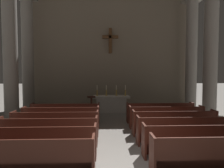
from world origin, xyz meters
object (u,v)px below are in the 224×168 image
at_px(pew_left_row_2, 38,142).
at_px(column_left_fourth, 28,56).
at_px(pew_right_row_3, 185,130).
at_px(pew_right_row_4, 174,123).
at_px(pew_left_row_4, 56,124).
at_px(pew_right_row_1, 219,154).
at_px(pew_left_row_6, 66,113).
at_px(lectern, 91,107).
at_px(pew_right_row_2, 199,140).
at_px(candlestick_outer_left, 97,92).
at_px(candlestick_inner_right, 116,92).
at_px(pew_left_row_5, 61,118).
at_px(candlestick_outer_right, 125,92).
at_px(pew_right_row_6, 160,112).
at_px(pew_left_row_1, 24,157).
at_px(altar, 111,103).
at_px(candlestick_inner_left, 106,92).
at_px(pew_left_row_3, 48,131).
at_px(column_right_third, 211,53).
at_px(pew_right_row_5, 166,117).
at_px(column_right_fourth, 191,56).
at_px(column_left_third, 10,52).

xyz_separation_m(pew_left_row_2, column_left_fourth, (-2.90, 7.41, 2.96)).
bearing_deg(pew_right_row_3, pew_right_row_4, 90.00).
bearing_deg(pew_left_row_4, pew_right_row_1, -34.32).
height_order(pew_left_row_6, lectern, lectern).
relative_size(pew_right_row_2, candlestick_outer_left, 5.11).
xyz_separation_m(pew_right_row_2, candlestick_inner_right, (-1.96, 6.63, 0.73)).
distance_m(pew_left_row_2, column_left_fourth, 8.49).
bearing_deg(pew_left_row_4, candlestick_outer_left, 72.87).
xyz_separation_m(pew_right_row_1, pew_right_row_3, (0.00, 2.06, 0.00)).
bearing_deg(pew_left_row_5, candlestick_outer_right, 48.76).
height_order(pew_right_row_1, pew_right_row_6, same).
height_order(pew_left_row_1, altar, altar).
xyz_separation_m(pew_right_row_4, column_left_fourth, (-7.43, 5.35, 2.96)).
bearing_deg(candlestick_inner_left, pew_right_row_2, -68.90).
bearing_deg(pew_right_row_3, candlestick_outer_left, 119.02).
bearing_deg(pew_left_row_3, pew_left_row_5, 90.00).
xyz_separation_m(column_right_third, altar, (-5.16, 1.62, -2.90)).
bearing_deg(pew_left_row_2, lectern, 78.12).
bearing_deg(pew_right_row_5, pew_left_row_3, -155.53).
bearing_deg(lectern, pew_left_row_4, -108.70).
distance_m(pew_left_row_5, candlestick_inner_right, 4.44).
bearing_deg(pew_right_row_2, pew_left_row_5, 145.68).
relative_size(altar, lectern, 1.91).
relative_size(pew_left_row_2, pew_right_row_2, 1.00).
distance_m(pew_left_row_2, pew_left_row_4, 2.06).
bearing_deg(candlestick_inner_right, pew_right_row_3, -70.72).
relative_size(pew_left_row_4, column_left_fourth, 0.46).
relative_size(candlestick_inner_right, candlestick_outer_right, 1.00).
bearing_deg(pew_left_row_6, pew_right_row_6, 0.00).
xyz_separation_m(pew_left_row_2, altar, (2.26, 6.63, 0.06)).
distance_m(pew_left_row_6, pew_right_row_6, 4.52).
bearing_deg(column_right_fourth, pew_right_row_6, -131.38).
bearing_deg(pew_right_row_3, pew_right_row_2, -90.00).
bearing_deg(column_right_fourth, candlestick_inner_right, -170.93).
relative_size(pew_left_row_1, pew_left_row_3, 1.00).
bearing_deg(pew_left_row_1, column_left_third, 115.68).
xyz_separation_m(column_right_third, column_right_fourth, (0.00, 2.40, 0.00)).
bearing_deg(pew_left_row_1, column_right_fourth, 48.66).
height_order(pew_left_row_3, pew_right_row_1, same).
relative_size(column_left_fourth, altar, 3.20).
bearing_deg(candlestick_outer_right, candlestick_inner_right, 180.00).
bearing_deg(column_left_third, pew_left_row_3, -53.90).
height_order(pew_left_row_3, column_right_third, column_right_third).
bearing_deg(column_right_third, pew_right_row_5, -146.46).
bearing_deg(candlestick_outer_left, column_left_fourth, 169.79).
height_order(pew_right_row_1, pew_right_row_4, same).
xyz_separation_m(pew_left_row_1, candlestick_inner_left, (1.96, 7.66, 0.73)).
bearing_deg(column_right_fourth, pew_left_row_6, -156.06).
bearing_deg(pew_left_row_4, candlestick_outer_right, 55.80).
distance_m(pew_left_row_5, column_right_third, 8.22).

